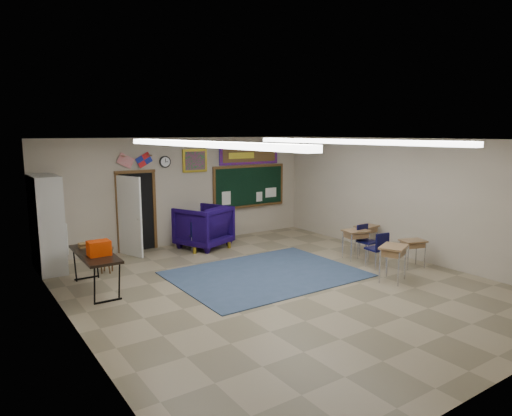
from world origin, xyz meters
TOP-DOWN VIEW (x-y plane):
  - floor at (0.00, 0.00)m, footprint 9.00×9.00m
  - back_wall at (0.00, 4.50)m, footprint 8.00×0.04m
  - front_wall at (0.00, -4.50)m, footprint 8.00×0.04m
  - left_wall at (-4.00, 0.00)m, footprint 0.04×9.00m
  - right_wall at (4.00, 0.00)m, footprint 0.04×9.00m
  - ceiling at (0.00, 0.00)m, footprint 8.00×9.00m
  - area_rug at (0.20, 0.80)m, footprint 4.00×3.00m
  - fluorescent_strips at (0.00, 0.00)m, footprint 3.86×6.00m
  - doorway at (-1.50, 4.35)m, footprint 1.10×0.89m
  - chalkboard at (2.20, 4.46)m, footprint 2.55×0.14m
  - bulletin_board at (2.20, 4.47)m, footprint 2.10×0.05m
  - framed_art_print at (0.35, 4.47)m, footprint 0.75×0.05m
  - wall_clock at (-0.55, 4.47)m, footprint 0.32×0.05m
  - wall_flags at (-1.40, 4.44)m, footprint 1.16×0.06m
  - storage_cabinet at (-3.71, 3.85)m, footprint 0.59×1.25m
  - wingback_armchair at (0.23, 3.80)m, footprint 1.64×1.66m
  - student_chair_reading at (-0.12, 3.67)m, footprint 0.41×0.41m
  - student_chair_desk_a at (2.65, -0.22)m, footprint 0.47×0.47m
  - student_chair_desk_b at (3.02, 0.38)m, footprint 0.45×0.45m
  - student_desk_front_left at (2.80, 0.57)m, footprint 0.69×0.57m
  - student_desk_front_right at (3.58, 0.92)m, footprint 0.65×0.52m
  - student_desk_back_left at (2.16, -1.10)m, footprint 0.79×0.71m
  - student_desk_back_right at (3.37, -0.69)m, footprint 0.65×0.56m
  - folding_table at (-3.20, 1.92)m, footprint 0.66×1.87m
  - wooden_stool at (-2.68, 2.96)m, footprint 0.33×0.33m

SIDE VIEW (x-z plane):
  - floor at x=0.00m, z-range 0.00..0.00m
  - area_rug at x=0.20m, z-range 0.00..0.02m
  - wooden_stool at x=-2.68m, z-range 0.01..0.59m
  - student_desk_back_right at x=3.37m, z-range 0.04..0.70m
  - student_desk_front_right at x=3.58m, z-range 0.04..0.75m
  - student_chair_reading at x=-0.12m, z-range 0.00..0.81m
  - student_desk_front_left at x=2.80m, z-range 0.04..0.78m
  - folding_table at x=-3.20m, z-range -0.11..0.95m
  - student_chair_desk_a at x=2.65m, z-range 0.00..0.86m
  - student_chair_desk_b at x=3.02m, z-range 0.00..0.86m
  - student_desk_back_left at x=2.16m, z-range 0.05..0.82m
  - wingback_armchair at x=0.23m, z-range 0.00..1.16m
  - doorway at x=-1.50m, z-range -0.02..2.14m
  - storage_cabinet at x=-3.71m, z-range 0.00..2.20m
  - chalkboard at x=2.20m, z-range 0.81..2.11m
  - back_wall at x=0.00m, z-range 0.00..3.00m
  - front_wall at x=0.00m, z-range 0.00..3.00m
  - left_wall at x=-4.00m, z-range 0.00..3.00m
  - right_wall at x=4.00m, z-range 0.00..3.00m
  - framed_art_print at x=0.35m, z-range 2.02..2.67m
  - wall_clock at x=-0.55m, z-range 2.19..2.51m
  - bulletin_board at x=2.20m, z-range 2.18..2.73m
  - wall_flags at x=-1.40m, z-range 2.13..2.83m
  - fluorescent_strips at x=0.00m, z-range 2.89..2.99m
  - ceiling at x=0.00m, z-range 2.98..3.02m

